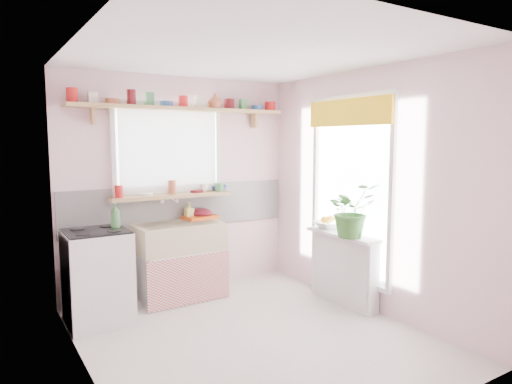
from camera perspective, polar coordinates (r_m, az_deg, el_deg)
room at (r=5.06m, az=0.71°, el=1.96°), size 3.20×3.20×3.20m
sink_unit at (r=5.23m, az=-9.51°, el=-8.42°), size 0.95×0.65×1.11m
cooker at (r=4.72m, az=-19.21°, el=-9.96°), size 0.58×0.58×0.93m
radiator_ledge at (r=5.11m, az=10.90°, el=-9.22°), size 0.22×0.95×0.78m
windowsill at (r=5.27m, az=-10.43°, el=-0.49°), size 1.40×0.22×0.04m
pine_shelf at (r=5.29m, az=-9.07°, el=10.20°), size 2.52×0.24×0.04m
shelf_crockery at (r=5.29m, az=-9.27°, el=11.01°), size 2.47×0.11×0.12m
sill_crockery at (r=5.26m, az=-10.45°, el=0.34°), size 1.35×0.11×0.12m
dish_tray at (r=5.44m, az=-7.09°, el=-3.10°), size 0.42×0.33×0.04m
colander at (r=5.46m, az=-6.82°, el=-2.62°), size 0.35×0.35×0.12m
jade_plant at (r=4.78m, az=11.82°, el=-2.24°), size 0.55×0.49×0.56m
fruit_bowl at (r=5.24m, az=9.10°, el=-4.08°), size 0.36×0.36×0.08m
herb_pot at (r=4.73m, az=12.71°, el=-4.44°), size 0.14×0.11×0.22m
soap_bottle_sink at (r=5.39m, az=-8.36°, el=-2.31°), size 0.10×0.10×0.20m
sill_cup at (r=5.48m, az=-6.60°, el=0.57°), size 0.13×0.13×0.10m
sill_bowl at (r=5.57m, az=-4.74°, el=0.50°), size 0.25×0.25×0.06m
shelf_vase at (r=5.40m, az=-5.17°, el=11.29°), size 0.19×0.19×0.17m
cooker_bottle at (r=4.66m, az=-17.18°, el=-2.83°), size 0.12×0.12×0.25m
fruit at (r=5.24m, az=9.12°, el=-3.40°), size 0.20×0.14×0.10m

